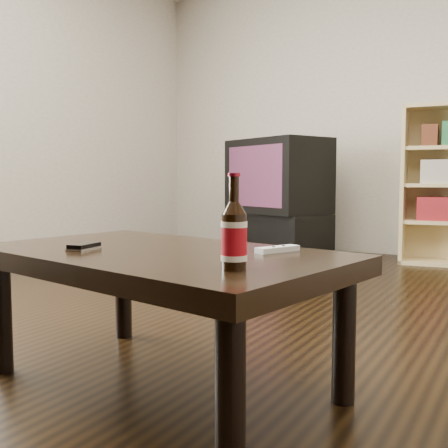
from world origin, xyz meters
The scene contains 9 objects.
floor centered at (0.00, 0.00, -0.01)m, with size 5.00×6.00×0.01m, color black.
wall_back centered at (0.00, 3.01, 1.35)m, with size 5.00×0.02×2.70m, color silver.
tv_stand centered at (-0.97, 2.45, 0.20)m, with size 0.98×0.49×0.39m, color black.
tv centered at (-0.97, 2.45, 0.73)m, with size 1.06×0.89×0.68m.
bookshelf centered at (0.45, 2.64, 0.68)m, with size 0.73×0.40×1.31m.
coffee_table centered at (-0.01, -0.61, 0.40)m, with size 1.35×0.93×0.47m.
beer_bottle centered at (0.39, -0.82, 0.55)m, with size 0.08×0.08×0.25m.
phone centered at (-0.24, -0.73, 0.48)m, with size 0.08×0.13×0.02m.
remote centered at (0.35, -0.46, 0.48)m, with size 0.10×0.16×0.02m.
Camera 1 is at (1.05, -2.00, 0.70)m, focal length 42.00 mm.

